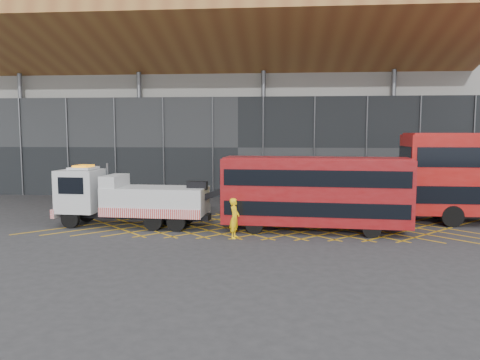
{
  "coord_description": "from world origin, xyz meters",
  "views": [
    {
      "loc": [
        5.32,
        -25.76,
        5.17
      ],
      "look_at": [
        3.0,
        1.5,
        2.4
      ],
      "focal_mm": 35.0,
      "sensor_mm": 36.0,
      "label": 1
    }
  ],
  "objects": [
    {
      "name": "recovery_truck",
      "position": [
        -3.09,
        -0.8,
        1.58
      ],
      "size": [
        9.88,
        2.91,
        3.43
      ],
      "rotation": [
        0.0,
        0.0,
        -0.07
      ],
      "color": "black",
      "rests_on": "ground_plane"
    },
    {
      "name": "road_markings",
      "position": [
        4.8,
        0.0,
        0.01
      ],
      "size": [
        26.36,
        7.16,
        0.01
      ],
      "color": "#C79012",
      "rests_on": "ground_plane"
    },
    {
      "name": "ground_plane",
      "position": [
        0.0,
        0.0,
        0.0
      ],
      "size": [
        120.0,
        120.0,
        0.0
      ],
      "primitive_type": "plane",
      "color": "#2B2B2E"
    },
    {
      "name": "bus_towed",
      "position": [
        7.15,
        -1.47,
        2.17
      ],
      "size": [
        9.76,
        2.94,
        3.91
      ],
      "rotation": [
        0.0,
        0.0,
        -0.07
      ],
      "color": "maroon",
      "rests_on": "ground_plane"
    },
    {
      "name": "worker",
      "position": [
        3.13,
        -3.24,
        0.99
      ],
      "size": [
        0.59,
        0.79,
        1.98
      ],
      "primitive_type": "imported",
      "rotation": [
        0.0,
        0.0,
        1.41
      ],
      "color": "yellow",
      "rests_on": "ground_plane"
    },
    {
      "name": "construction_building",
      "position": [
        1.92,
        18.4,
        8.98
      ],
      "size": [
        55.0,
        23.97,
        18.0
      ],
      "color": "gray",
      "rests_on": "ground_plane"
    }
  ]
}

